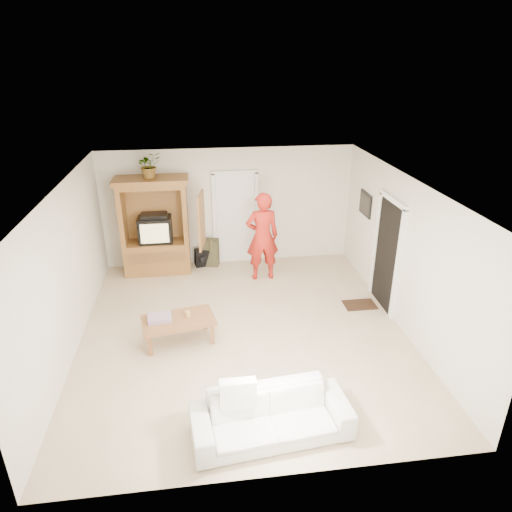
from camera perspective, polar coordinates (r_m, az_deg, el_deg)
The scene contains 19 objects.
floor at distance 8.02m, azimuth -1.54°, elevation -9.39°, with size 6.00×6.00×0.00m, color tan.
ceiling at distance 6.94m, azimuth -1.78°, elevation 8.85°, with size 6.00×6.00×0.00m, color white.
wall_back at distance 10.17m, azimuth -3.46°, elevation 6.14°, with size 5.50×5.50×0.00m, color silver.
wall_front at distance 4.85m, azimuth 2.26°, elevation -15.90°, with size 5.50×5.50×0.00m, color silver.
wall_left at distance 7.64m, azimuth -22.63°, elevation -2.02°, with size 6.00×6.00×0.00m, color silver.
wall_right at distance 8.11m, azimuth 18.05°, elevation 0.19°, with size 6.00×6.00×0.00m, color silver.
armoire at distance 10.00m, azimuth -12.30°, elevation 2.92°, with size 1.82×1.14×2.10m.
door_back at distance 10.25m, azimuth -2.57°, elevation 4.64°, with size 0.85×0.05×2.04m, color white.
doorway_right at distance 8.71m, azimuth 16.06°, elevation 0.08°, with size 0.05×0.90×2.04m, color black.
framed_picture at distance 9.64m, azimuth 13.54°, elevation 6.35°, with size 0.03×0.60×0.48m, color black.
doormat at distance 9.00m, azimuth 12.83°, elevation -5.95°, with size 0.60×0.40×0.02m, color #382316.
plant at distance 9.56m, azimuth -13.22°, elevation 10.99°, with size 0.47×0.41×0.52m, color #4C7238.
man at distance 9.44m, azimuth 0.80°, elevation 2.44°, with size 0.69×0.45×1.89m, color #B52118.
sofa at distance 6.01m, azimuth 1.91°, elevation -19.36°, with size 1.98×0.77×0.58m, color silver.
coffee_table at distance 7.68m, azimuth -9.68°, elevation -8.09°, with size 1.27×0.85×0.43m.
towel at distance 7.65m, azimuth -11.96°, elevation -7.57°, with size 0.38×0.28×0.08m, color #E34B52.
candle at distance 7.66m, azimuth -8.53°, elevation -7.14°, with size 0.08×0.08×0.10m, color tan.
backpack_black at distance 10.33m, azimuth -6.70°, elevation -0.23°, with size 0.33×0.19×0.41m, color black, non-canonical shape.
backpack_olive at distance 10.32m, azimuth -5.63°, elevation 0.45°, with size 0.33×0.24×0.62m, color #47442B, non-canonical shape.
Camera 1 is at (-0.67, -6.66, 4.41)m, focal length 32.00 mm.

